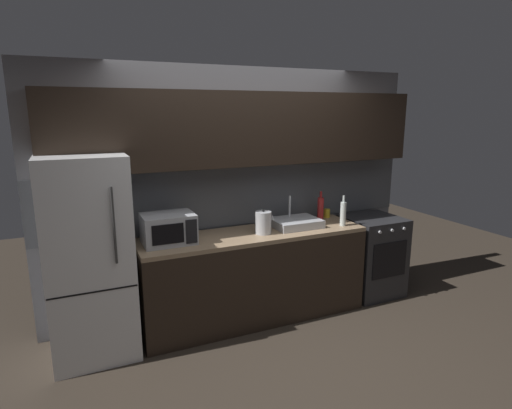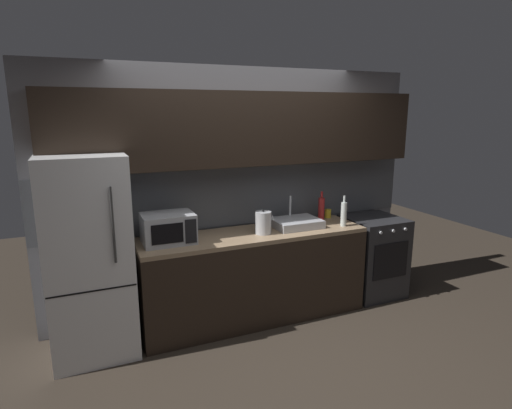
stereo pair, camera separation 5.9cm
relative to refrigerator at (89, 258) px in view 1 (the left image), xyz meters
name	(u,v)px [view 1 (the left image)]	position (x,y,z in m)	size (l,w,h in m)	color
ground_plane	(298,364)	(1.51, -0.90, -0.87)	(10.00, 10.00, 0.00)	#2D261E
back_wall	(242,163)	(1.51, 0.30, 0.68)	(4.00, 0.44, 2.50)	slate
counter_run	(254,276)	(1.51, 0.00, -0.42)	(2.26, 0.60, 0.90)	black
refrigerator	(89,258)	(0.00, 0.00, 0.00)	(0.68, 0.69, 1.73)	white
oven_range	(371,255)	(2.98, 0.00, -0.42)	(0.60, 0.62, 0.90)	#232326
microwave	(168,229)	(0.68, 0.02, 0.17)	(0.46, 0.35, 0.27)	#A8AAAF
sink_basin	(296,223)	(2.00, 0.03, 0.07)	(0.48, 0.38, 0.30)	#ADAFB5
kettle	(263,223)	(1.59, -0.06, 0.14)	(0.19, 0.16, 0.24)	#B7BABF
wine_bottle_clear	(343,213)	(2.46, -0.15, 0.17)	(0.06, 0.06, 0.32)	silver
wine_bottle_red	(320,208)	(2.39, 0.17, 0.16)	(0.07, 0.07, 0.31)	#A82323
mug_yellow	(327,213)	(2.51, 0.22, 0.08)	(0.07, 0.07, 0.09)	gold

